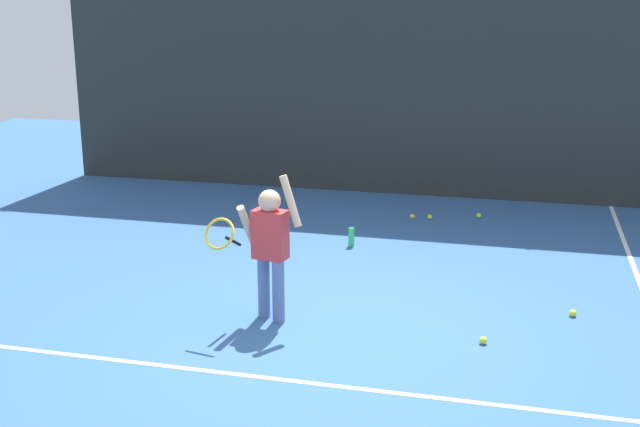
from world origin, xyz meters
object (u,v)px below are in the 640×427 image
Objects in this scene: tennis_player at (268,243)px; tennis_ball_3 at (483,340)px; water_bottle at (351,237)px; tennis_ball_1 at (412,217)px; tennis_ball_0 at (430,217)px; tennis_ball_4 at (479,216)px; tennis_ball_2 at (573,313)px.

tennis_ball_3 is at bearing 8.76° from tennis_player.
tennis_player reaches higher than water_bottle.
tennis_ball_1 is at bearing 106.57° from tennis_ball_3.
tennis_ball_0 is at bearing 60.86° from water_bottle.
tennis_ball_3 is at bearing -86.19° from tennis_ball_4.
tennis_ball_2 is (2.67, 0.73, -0.69)m from tennis_player.
tennis_ball_0 and tennis_ball_3 have the same top height.
water_bottle is 3.33× the size of tennis_ball_1.
water_bottle is at bearing 124.52° from tennis_ball_3.
tennis_player is 20.46× the size of tennis_ball_4.
tennis_ball_1 and tennis_ball_2 have the same top height.
tennis_player reaches higher than tennis_ball_3.
tennis_player is 20.46× the size of tennis_ball_0.
tennis_player is 6.14× the size of water_bottle.
water_bottle is at bearing -111.89° from tennis_ball_1.
tennis_player is 4.29m from tennis_ball_4.
water_bottle reaches higher than tennis_ball_2.
tennis_ball_4 is at bearing 108.00° from tennis_ball_2.
tennis_ball_3 is (-0.76, -0.80, 0.00)m from tennis_ball_2.
water_bottle is at bearing -119.14° from tennis_ball_0.
tennis_player is 20.46× the size of tennis_ball_2.
tennis_ball_0 is at bearing 85.17° from tennis_player.
water_bottle is at bearing -130.89° from tennis_ball_4.
tennis_ball_2 and tennis_ball_3 have the same top height.
tennis_ball_3 is (1.10, -3.71, 0.00)m from tennis_ball_1.
tennis_ball_1 is at bearing 88.35° from tennis_player.
water_bottle is (0.27, 2.31, -0.62)m from tennis_player.
tennis_ball_0 is at bearing -159.65° from tennis_ball_4.
tennis_ball_2 is 1.00× the size of tennis_ball_4.
water_bottle is 2.87m from tennis_ball_2.
tennis_ball_4 is at bearing 77.95° from tennis_player.
tennis_player is at bearing -105.60° from tennis_ball_0.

